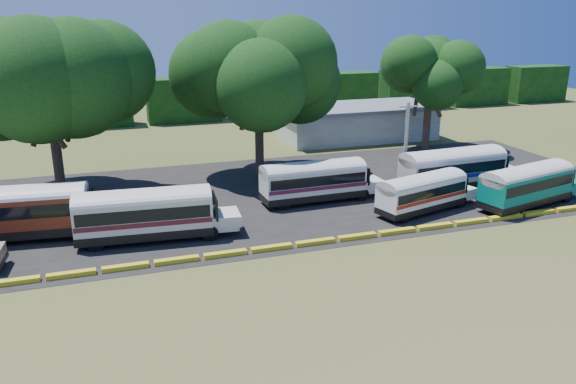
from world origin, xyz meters
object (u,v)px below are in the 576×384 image
object	(u,v)px
tree_west	(47,77)
bus_teal	(528,183)
bus_cream_west	(148,212)
bus_white_red	(423,191)
bus_red	(20,209)

from	to	relation	value
tree_west	bus_teal	bearing A→B (deg)	-22.22
bus_cream_west	bus_teal	distance (m)	28.69
bus_white_red	tree_west	xyz separation A→B (m)	(-26.24, 12.69, 8.06)
bus_cream_west	tree_west	bearing A→B (deg)	121.45
bus_white_red	tree_west	world-z (taller)	tree_west
bus_red	bus_cream_west	bearing A→B (deg)	-13.92
bus_red	tree_west	distance (m)	11.94
bus_white_red	bus_teal	distance (m)	8.50
bus_cream_west	tree_west	distance (m)	15.34
bus_red	tree_west	size ratio (longest dim) A/B	0.81
bus_cream_west	bus_white_red	distance (m)	20.25
bus_teal	bus_red	bearing A→B (deg)	158.65
bus_cream_west	bus_white_red	bearing A→B (deg)	1.91
bus_cream_west	bus_red	bearing A→B (deg)	164.96
bus_red	tree_west	xyz separation A→B (m)	(2.00, 8.96, 7.63)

